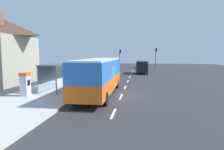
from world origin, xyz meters
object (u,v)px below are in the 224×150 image
at_px(white_van, 142,66).
at_px(bus_shelter, 52,70).
at_px(traffic_light_near_side, 156,55).
at_px(bus, 99,74).
at_px(sedan_near, 142,64).
at_px(ticket_machine, 25,84).
at_px(sedan_far, 142,66).
at_px(recycling_bin_yellow, 81,83).
at_px(traffic_light_far_side, 120,56).
at_px(recycling_bin_green, 83,82).

relative_size(white_van, bus_shelter, 1.30).
height_order(traffic_light_near_side, bus_shelter, traffic_light_near_side).
bearing_deg(bus, sedan_near, 84.28).
distance_m(white_van, ticket_machine, 24.74).
relative_size(sedan_far, bus_shelter, 1.11).
relative_size(white_van, traffic_light_near_side, 1.03).
relative_size(white_van, recycling_bin_yellow, 5.48).
bearing_deg(bus_shelter, ticket_machine, -110.52).
distance_m(traffic_light_far_side, bus_shelter, 32.35).
bearing_deg(recycling_bin_green, sedan_near, 79.89).
bearing_deg(ticket_machine, sedan_near, 76.92).
relative_size(recycling_bin_yellow, traffic_light_near_side, 0.19).
bearing_deg(sedan_far, recycling_bin_yellow, -102.26).
relative_size(sedan_near, traffic_light_far_side, 0.94).
relative_size(bus, white_van, 2.12).
bearing_deg(traffic_light_near_side, ticket_machine, -110.77).
xyz_separation_m(white_van, recycling_bin_green, (-6.40, -17.07, -0.69)).
bearing_deg(bus, white_van, 79.26).
distance_m(ticket_machine, recycling_bin_green, 6.60).
xyz_separation_m(sedan_far, recycling_bin_yellow, (-6.50, -29.93, -0.14)).
distance_m(recycling_bin_yellow, traffic_light_near_side, 30.95).
relative_size(sedan_near, bus_shelter, 1.11).
xyz_separation_m(sedan_far, traffic_light_far_side, (-5.40, 0.15, 2.38)).
height_order(white_van, bus_shelter, bus_shelter).
bearing_deg(bus, bus_shelter, 170.76).
relative_size(sedan_far, traffic_light_near_side, 0.88).
height_order(sedan_near, bus_shelter, bus_shelter).
xyz_separation_m(ticket_machine, traffic_light_far_side, (4.40, 35.06, 2.00)).
bearing_deg(traffic_light_far_side, recycling_bin_green, -92.15).
relative_size(ticket_machine, recycling_bin_yellow, 2.04).
xyz_separation_m(white_van, recycling_bin_yellow, (-6.40, -17.77, -0.69)).
height_order(white_van, recycling_bin_yellow, white_van).
distance_m(recycling_bin_yellow, traffic_light_far_side, 30.20).
relative_size(traffic_light_far_side, bus_shelter, 1.19).
bearing_deg(recycling_bin_yellow, white_van, 70.20).
bearing_deg(traffic_light_far_side, recycling_bin_yellow, -92.10).
height_order(traffic_light_far_side, bus_shelter, traffic_light_far_side).
distance_m(recycling_bin_yellow, bus_shelter, 3.37).
distance_m(ticket_machine, bus_shelter, 3.23).
distance_m(bus, white_van, 21.01).
relative_size(sedan_far, ticket_machine, 2.29).
distance_m(sedan_near, bus_shelter, 40.22).
bearing_deg(recycling_bin_green, traffic_light_far_side, 87.85).
bearing_deg(ticket_machine, traffic_light_far_side, 82.85).
bearing_deg(white_van, ticket_machine, -113.07).
relative_size(white_van, recycling_bin_green, 5.48).
distance_m(sedan_far, recycling_bin_yellow, 30.62).
bearing_deg(bus_shelter, traffic_light_far_side, 84.12).
xyz_separation_m(sedan_near, ticket_machine, (-9.80, -42.14, 0.38)).
xyz_separation_m(sedan_near, sedan_far, (0.00, -7.23, 0.00)).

